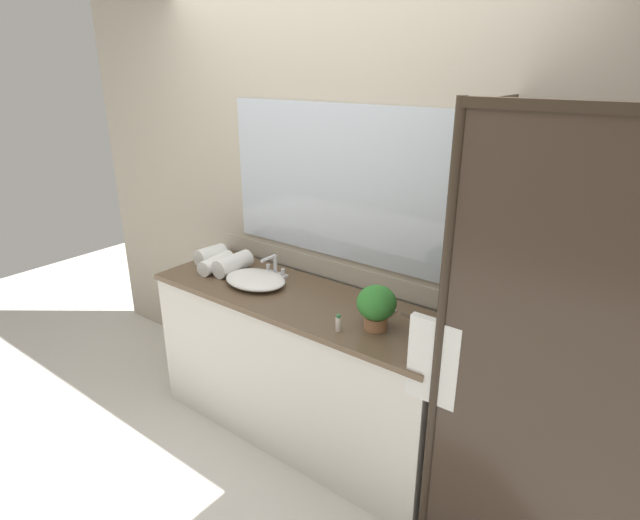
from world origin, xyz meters
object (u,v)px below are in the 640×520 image
object	(u,v)px
amenity_bottle_conditioner	(415,324)
rolled_towel_middle	(216,263)
faucet	(274,269)
rolled_towel_far_edge	(233,264)
soap_dish	(385,309)
rolled_towel_near_edge	(211,255)
amenity_bottle_lotion	(338,323)
sink_basin	(255,280)
potted_plant	(376,305)

from	to	relation	value
amenity_bottle_conditioner	rolled_towel_middle	xyz separation A→B (m)	(-1.35, -0.03, 0.00)
faucet	rolled_towel_far_edge	bearing A→B (deg)	-154.87
soap_dish	rolled_towel_near_edge	size ratio (longest dim) A/B	0.53
amenity_bottle_lotion	rolled_towel_near_edge	bearing A→B (deg)	168.96
sink_basin	amenity_bottle_lotion	distance (m)	0.72
sink_basin	soap_dish	xyz separation A→B (m)	(0.77, 0.15, -0.02)
amenity_bottle_lotion	rolled_towel_near_edge	size ratio (longest dim) A/B	0.45
amenity_bottle_lotion	rolled_towel_near_edge	distance (m)	1.18
potted_plant	amenity_bottle_lotion	xyz separation A→B (m)	(-0.13, -0.13, -0.08)
faucet	potted_plant	world-z (taller)	potted_plant
potted_plant	soap_dish	world-z (taller)	potted_plant
sink_basin	rolled_towel_middle	bearing A→B (deg)	177.80
amenity_bottle_conditioner	rolled_towel_far_edge	size ratio (longest dim) A/B	0.39
amenity_bottle_conditioner	rolled_towel_middle	size ratio (longest dim) A/B	0.39
sink_basin	rolled_towel_near_edge	xyz separation A→B (m)	(-0.46, 0.07, 0.03)
faucet	soap_dish	size ratio (longest dim) A/B	1.70
rolled_towel_far_edge	amenity_bottle_lotion	bearing A→B (deg)	-12.57
rolled_towel_middle	rolled_towel_far_edge	bearing A→B (deg)	19.03
faucet	amenity_bottle_lotion	size ratio (longest dim) A/B	1.99
faucet	sink_basin	bearing A→B (deg)	-90.00
sink_basin	rolled_towel_near_edge	size ratio (longest dim) A/B	2.03
faucet	potted_plant	xyz separation A→B (m)	(0.83, -0.19, 0.08)
rolled_towel_near_edge	potted_plant	bearing A→B (deg)	-4.25
soap_dish	rolled_towel_middle	xyz separation A→B (m)	(-1.12, -0.14, 0.03)
rolled_towel_far_edge	potted_plant	bearing A→B (deg)	-4.24
soap_dish	faucet	bearing A→B (deg)	179.12
amenity_bottle_conditioner	rolled_towel_middle	distance (m)	1.35
sink_basin	amenity_bottle_lotion	size ratio (longest dim) A/B	4.46
amenity_bottle_conditioner	rolled_towel_near_edge	world-z (taller)	rolled_towel_near_edge
amenity_bottle_conditioner	rolled_towel_near_edge	xyz separation A→B (m)	(-1.46, 0.03, 0.01)
faucet	potted_plant	bearing A→B (deg)	-12.93
faucet	amenity_bottle_lotion	distance (m)	0.77
faucet	rolled_towel_middle	world-z (taller)	faucet
sink_basin	rolled_towel_near_edge	bearing A→B (deg)	171.56
amenity_bottle_lotion	amenity_bottle_conditioner	size ratio (longest dim) A/B	0.87
potted_plant	amenity_bottle_conditioner	xyz separation A→B (m)	(0.17, 0.07, -0.08)
soap_dish	rolled_towel_far_edge	xyz separation A→B (m)	(-1.01, -0.10, 0.04)
potted_plant	amenity_bottle_conditioner	bearing A→B (deg)	21.70
faucet	rolled_towel_near_edge	bearing A→B (deg)	-168.29
sink_basin	amenity_bottle_conditioner	world-z (taller)	amenity_bottle_conditioner
faucet	rolled_towel_near_edge	size ratio (longest dim) A/B	0.90
amenity_bottle_conditioner	rolled_towel_near_edge	size ratio (longest dim) A/B	0.52
sink_basin	rolled_towel_middle	world-z (taller)	rolled_towel_middle
rolled_towel_middle	rolled_towel_far_edge	xyz separation A→B (m)	(0.11, 0.04, 0.01)
amenity_bottle_conditioner	sink_basin	bearing A→B (deg)	-177.65
sink_basin	amenity_bottle_lotion	bearing A→B (deg)	-12.71
faucet	potted_plant	distance (m)	0.86
rolled_towel_middle	soap_dish	bearing A→B (deg)	6.99
sink_basin	amenity_bottle_conditioner	distance (m)	1.00
potted_plant	rolled_towel_far_edge	bearing A→B (deg)	175.76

